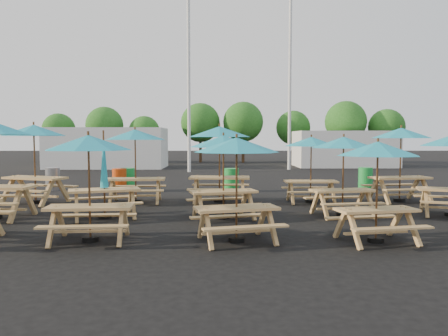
{
  "coord_description": "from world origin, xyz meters",
  "views": [
    {
      "loc": [
        -0.17,
        -12.88,
        2.09
      ],
      "look_at": [
        0.0,
        1.5,
        1.1
      ],
      "focal_mm": 35.0,
      "sensor_mm": 36.0,
      "label": 1
    }
  ],
  "objects_px": {
    "waste_bin_3": "(231,180)",
    "picnic_unit_9": "(378,156)",
    "waste_bin_2": "(120,180)",
    "picnic_unit_8": "(220,137)",
    "picnic_unit_6": "(237,152)",
    "waste_bin_4": "(365,179)",
    "picnic_unit_5": "(135,140)",
    "picnic_unit_7": "(223,147)",
    "waste_bin_0": "(53,179)",
    "picnic_unit_14": "(401,138)",
    "picnic_unit_11": "(311,146)",
    "picnic_unit_2": "(34,136)",
    "picnic_unit_4": "(104,182)",
    "picnic_unit_10": "(344,148)",
    "waste_bin_1": "(128,179)",
    "picnic_unit_3": "(89,150)"
  },
  "relations": [
    {
      "from": "waste_bin_3",
      "to": "picnic_unit_9",
      "type": "bearing_deg",
      "value": -72.44
    },
    {
      "from": "waste_bin_2",
      "to": "picnic_unit_8",
      "type": "bearing_deg",
      "value": -35.78
    },
    {
      "from": "picnic_unit_6",
      "to": "waste_bin_4",
      "type": "relative_size",
      "value": 2.35
    },
    {
      "from": "picnic_unit_5",
      "to": "picnic_unit_9",
      "type": "bearing_deg",
      "value": -46.89
    },
    {
      "from": "picnic_unit_7",
      "to": "waste_bin_0",
      "type": "height_order",
      "value": "picnic_unit_7"
    },
    {
      "from": "picnic_unit_5",
      "to": "picnic_unit_14",
      "type": "relative_size",
      "value": 0.98
    },
    {
      "from": "picnic_unit_9",
      "to": "picnic_unit_14",
      "type": "relative_size",
      "value": 0.83
    },
    {
      "from": "picnic_unit_5",
      "to": "waste_bin_2",
      "type": "xyz_separation_m",
      "value": [
        -1.19,
        2.97,
        -1.58
      ]
    },
    {
      "from": "picnic_unit_11",
      "to": "waste_bin_3",
      "type": "relative_size",
      "value": 2.38
    },
    {
      "from": "waste_bin_2",
      "to": "picnic_unit_2",
      "type": "bearing_deg",
      "value": -123.44
    },
    {
      "from": "picnic_unit_5",
      "to": "waste_bin_4",
      "type": "height_order",
      "value": "picnic_unit_5"
    },
    {
      "from": "picnic_unit_4",
      "to": "picnic_unit_7",
      "type": "xyz_separation_m",
      "value": [
        3.11,
        -0.1,
        0.92
      ]
    },
    {
      "from": "picnic_unit_14",
      "to": "picnic_unit_2",
      "type": "bearing_deg",
      "value": 171.57
    },
    {
      "from": "picnic_unit_10",
      "to": "waste_bin_1",
      "type": "distance_m",
      "value": 9.09
    },
    {
      "from": "picnic_unit_3",
      "to": "picnic_unit_14",
      "type": "distance_m",
      "value": 10.15
    },
    {
      "from": "picnic_unit_4",
      "to": "waste_bin_2",
      "type": "relative_size",
      "value": 2.54
    },
    {
      "from": "picnic_unit_3",
      "to": "picnic_unit_10",
      "type": "bearing_deg",
      "value": 21.57
    },
    {
      "from": "picnic_unit_7",
      "to": "waste_bin_4",
      "type": "distance_m",
      "value": 8.66
    },
    {
      "from": "picnic_unit_2",
      "to": "waste_bin_2",
      "type": "height_order",
      "value": "picnic_unit_2"
    },
    {
      "from": "picnic_unit_6",
      "to": "waste_bin_4",
      "type": "height_order",
      "value": "picnic_unit_6"
    },
    {
      "from": "picnic_unit_6",
      "to": "waste_bin_0",
      "type": "xyz_separation_m",
      "value": [
        -7.03,
        8.85,
        -1.36
      ]
    },
    {
      "from": "picnic_unit_2",
      "to": "picnic_unit_11",
      "type": "distance_m",
      "value": 8.86
    },
    {
      "from": "picnic_unit_5",
      "to": "waste_bin_3",
      "type": "relative_size",
      "value": 2.65
    },
    {
      "from": "picnic_unit_5",
      "to": "waste_bin_4",
      "type": "relative_size",
      "value": 2.65
    },
    {
      "from": "picnic_unit_7",
      "to": "picnic_unit_8",
      "type": "relative_size",
      "value": 0.87
    },
    {
      "from": "picnic_unit_5",
      "to": "waste_bin_4",
      "type": "distance_m",
      "value": 9.43
    },
    {
      "from": "picnic_unit_5",
      "to": "picnic_unit_11",
      "type": "xyz_separation_m",
      "value": [
        5.66,
        -0.04,
        -0.21
      ]
    },
    {
      "from": "picnic_unit_7",
      "to": "picnic_unit_9",
      "type": "bearing_deg",
      "value": -55.97
    },
    {
      "from": "waste_bin_2",
      "to": "picnic_unit_11",
      "type": "bearing_deg",
      "value": -23.75
    },
    {
      "from": "picnic_unit_4",
      "to": "picnic_unit_11",
      "type": "height_order",
      "value": "picnic_unit_4"
    },
    {
      "from": "picnic_unit_7",
      "to": "picnic_unit_14",
      "type": "distance_m",
      "value": 6.54
    },
    {
      "from": "waste_bin_0",
      "to": "waste_bin_3",
      "type": "bearing_deg",
      "value": -4.0
    },
    {
      "from": "picnic_unit_4",
      "to": "picnic_unit_8",
      "type": "xyz_separation_m",
      "value": [
        3.01,
        2.85,
        1.18
      ]
    },
    {
      "from": "picnic_unit_7",
      "to": "picnic_unit_14",
      "type": "bearing_deg",
      "value": 11.85
    },
    {
      "from": "picnic_unit_3",
      "to": "picnic_unit_7",
      "type": "bearing_deg",
      "value": 38.77
    },
    {
      "from": "picnic_unit_4",
      "to": "picnic_unit_5",
      "type": "relative_size",
      "value": 0.96
    },
    {
      "from": "picnic_unit_7",
      "to": "picnic_unit_10",
      "type": "relative_size",
      "value": 1.02
    },
    {
      "from": "picnic_unit_4",
      "to": "picnic_unit_11",
      "type": "distance_m",
      "value": 6.58
    },
    {
      "from": "picnic_unit_4",
      "to": "picnic_unit_5",
      "type": "bearing_deg",
      "value": 65.69
    },
    {
      "from": "waste_bin_4",
      "to": "picnic_unit_6",
      "type": "bearing_deg",
      "value": -122.29
    },
    {
      "from": "waste_bin_0",
      "to": "waste_bin_1",
      "type": "distance_m",
      "value": 3.06
    },
    {
      "from": "picnic_unit_8",
      "to": "picnic_unit_10",
      "type": "distance_m",
      "value": 4.23
    },
    {
      "from": "picnic_unit_3",
      "to": "picnic_unit_5",
      "type": "xyz_separation_m",
      "value": [
        -0.08,
        5.29,
        0.19
      ]
    },
    {
      "from": "picnic_unit_3",
      "to": "picnic_unit_14",
      "type": "relative_size",
      "value": 0.89
    },
    {
      "from": "picnic_unit_6",
      "to": "waste_bin_3",
      "type": "bearing_deg",
      "value": 74.65
    },
    {
      "from": "picnic_unit_5",
      "to": "picnic_unit_10",
      "type": "relative_size",
      "value": 1.11
    },
    {
      "from": "picnic_unit_2",
      "to": "picnic_unit_6",
      "type": "xyz_separation_m",
      "value": [
        6.24,
        -5.3,
        -0.35
      ]
    },
    {
      "from": "picnic_unit_8",
      "to": "waste_bin_3",
      "type": "xyz_separation_m",
      "value": [
        0.47,
        2.82,
        -1.67
      ]
    },
    {
      "from": "picnic_unit_8",
      "to": "picnic_unit_10",
      "type": "height_order",
      "value": "picnic_unit_8"
    },
    {
      "from": "picnic_unit_8",
      "to": "waste_bin_4",
      "type": "relative_size",
      "value": 2.76
    }
  ]
}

